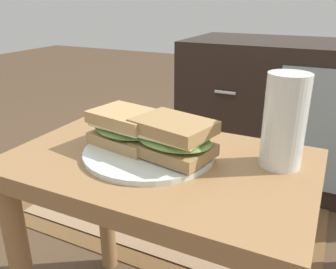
# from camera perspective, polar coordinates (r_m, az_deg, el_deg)

# --- Properties ---
(side_table) EXTENTS (0.56, 0.36, 0.46)m
(side_table) POSITION_cam_1_polar(r_m,az_deg,el_deg) (0.69, -1.33, -10.65)
(side_table) COLOR olive
(side_table) RESTS_ON ground
(tv_cabinet) EXTENTS (0.96, 0.46, 0.58)m
(tv_cabinet) POSITION_cam_1_polar(r_m,az_deg,el_deg) (1.54, 21.07, 3.07)
(tv_cabinet) COLOR black
(tv_cabinet) RESTS_ON ground
(area_rug) EXTENTS (1.11, 0.67, 0.01)m
(area_rug) POSITION_cam_1_polar(r_m,az_deg,el_deg) (1.35, -0.08, -11.42)
(area_rug) COLOR brown
(area_rug) RESTS_ON ground
(plate) EXTENTS (0.25, 0.25, 0.01)m
(plate) POSITION_cam_1_polar(r_m,az_deg,el_deg) (0.66, -3.04, -2.84)
(plate) COLOR silver
(plate) RESTS_ON side_table
(sandwich_front) EXTENTS (0.16, 0.13, 0.07)m
(sandwich_front) POSITION_cam_1_polar(r_m,az_deg,el_deg) (0.68, -6.72, 1.11)
(sandwich_front) COLOR tan
(sandwich_front) RESTS_ON plate
(sandwich_back) EXTENTS (0.16, 0.13, 0.07)m
(sandwich_back) POSITION_cam_1_polar(r_m,az_deg,el_deg) (0.62, 0.86, -0.58)
(sandwich_back) COLOR #9E7A4C
(sandwich_back) RESTS_ON plate
(beer_glass) EXTENTS (0.07, 0.07, 0.16)m
(beer_glass) POSITION_cam_1_polar(r_m,az_deg,el_deg) (0.63, 18.43, 1.89)
(beer_glass) COLOR silver
(beer_glass) RESTS_ON side_table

